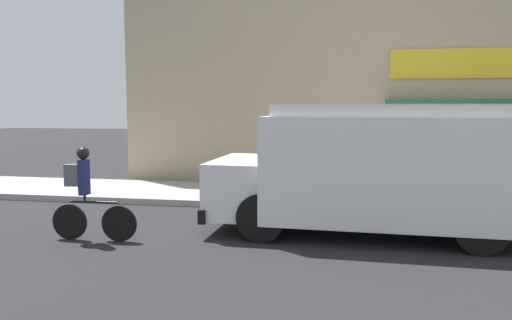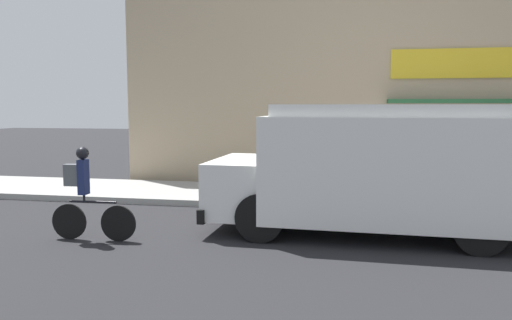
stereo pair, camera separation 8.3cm
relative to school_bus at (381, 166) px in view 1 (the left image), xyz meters
The scene contains 6 objects.
ground_plane 2.08m from the school_bus, 67.83° to the left, with size 70.00×70.00×0.00m, color #232326.
sidewalk 3.19m from the school_bus, 77.55° to the left, with size 28.00×2.68×0.15m.
storefront 4.95m from the school_bus, 81.83° to the left, with size 14.92×0.73×5.32m.
school_bus is the anchor object (origin of this frame).
cyclist 5.02m from the school_bus, 164.12° to the right, with size 1.47×0.21×1.56m.
trash_bin 3.30m from the school_bus, 117.72° to the left, with size 0.64×0.64×0.83m.
Camera 1 is at (-1.23, -10.44, 2.23)m, focal length 35.00 mm.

